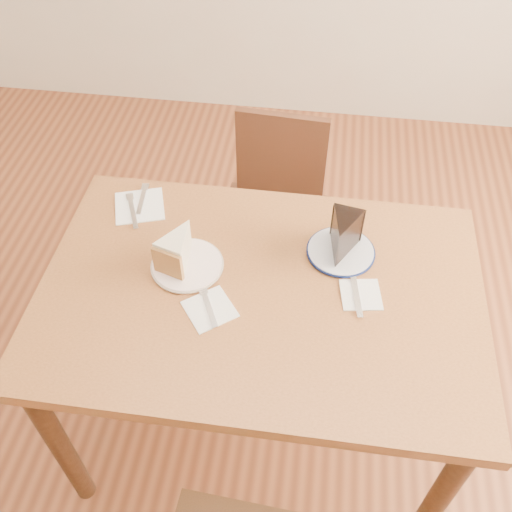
# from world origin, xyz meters

# --- Properties ---
(ground) EXTENTS (4.00, 4.00, 0.00)m
(ground) POSITION_xyz_m (0.00, 0.00, 0.00)
(ground) COLOR #4F2615
(ground) RESTS_ON ground
(table) EXTENTS (1.20, 0.80, 0.75)m
(table) POSITION_xyz_m (0.00, 0.00, 0.65)
(table) COLOR #5A3218
(table) RESTS_ON ground
(chair_far) EXTENTS (0.43, 0.43, 0.81)m
(chair_far) POSITION_xyz_m (-0.03, 0.61, 0.45)
(chair_far) COLOR #33190F
(chair_far) RESTS_ON ground
(plate_cream) EXTENTS (0.19, 0.19, 0.01)m
(plate_cream) POSITION_xyz_m (-0.21, 0.05, 0.76)
(plate_cream) COLOR white
(plate_cream) RESTS_ON table
(plate_navy) EXTENTS (0.19, 0.19, 0.01)m
(plate_navy) POSITION_xyz_m (0.21, 0.16, 0.76)
(plate_navy) COLOR silver
(plate_navy) RESTS_ON table
(carrot_cake) EXTENTS (0.12, 0.14, 0.09)m
(carrot_cake) POSITION_xyz_m (-0.23, 0.07, 0.81)
(carrot_cake) COLOR beige
(carrot_cake) RESTS_ON plate_cream
(chocolate_cake) EXTENTS (0.11, 0.14, 0.11)m
(chocolate_cake) POSITION_xyz_m (0.21, 0.16, 0.82)
(chocolate_cake) COLOR black
(chocolate_cake) RESTS_ON plate_navy
(napkin_cream) EXTENTS (0.16, 0.16, 0.00)m
(napkin_cream) POSITION_xyz_m (-0.12, -0.09, 0.75)
(napkin_cream) COLOR white
(napkin_cream) RESTS_ON table
(napkin_navy) EXTENTS (0.12, 0.12, 0.00)m
(napkin_navy) POSITION_xyz_m (0.27, 0.02, 0.75)
(napkin_navy) COLOR white
(napkin_navy) RESTS_ON table
(napkin_spare) EXTENTS (0.19, 0.19, 0.00)m
(napkin_spare) POSITION_xyz_m (-0.41, 0.27, 0.75)
(napkin_spare) COLOR white
(napkin_spare) RESTS_ON table
(fork_cream) EXTENTS (0.07, 0.13, 0.00)m
(fork_cream) POSITION_xyz_m (-0.13, -0.08, 0.76)
(fork_cream) COLOR silver
(fork_cream) RESTS_ON napkin_cream
(knife_navy) EXTENTS (0.04, 0.17, 0.00)m
(knife_navy) POSITION_xyz_m (0.25, 0.02, 0.76)
(knife_navy) COLOR silver
(knife_navy) RESTS_ON napkin_navy
(fork_spare) EXTENTS (0.03, 0.14, 0.00)m
(fork_spare) POSITION_xyz_m (-0.41, 0.30, 0.76)
(fork_spare) COLOR silver
(fork_spare) RESTS_ON napkin_spare
(knife_spare) EXTENTS (0.08, 0.15, 0.00)m
(knife_spare) POSITION_xyz_m (-0.43, 0.24, 0.76)
(knife_spare) COLOR silver
(knife_spare) RESTS_ON napkin_spare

